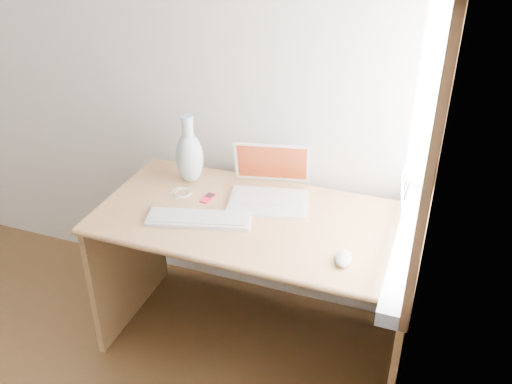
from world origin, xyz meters
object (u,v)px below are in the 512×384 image
(desk, at_px, (262,246))
(laptop, at_px, (271,189))
(vase, at_px, (189,156))
(external_keyboard, at_px, (199,219))

(desk, distance_m, laptop, 0.29)
(desk, bearing_deg, vase, 164.93)
(desk, distance_m, vase, 0.56)
(desk, bearing_deg, external_keyboard, -138.07)
(desk, height_order, external_keyboard, external_keyboard)
(desk, bearing_deg, laptop, 81.02)
(laptop, height_order, vase, vase)
(laptop, xyz_separation_m, external_keyboard, (-0.24, -0.29, -0.04))
(desk, height_order, vase, vase)
(laptop, height_order, external_keyboard, laptop)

